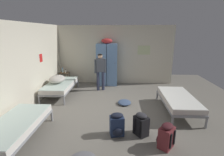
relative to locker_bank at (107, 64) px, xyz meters
The scene contains 15 objects.
ground_plane 2.79m from the locker_bank, 82.59° to the right, with size 9.20×9.20×0.00m, color slate.
room_backdrop 1.62m from the locker_bank, 130.03° to the right, with size 5.24×5.81×2.63m.
locker_bank is the anchor object (origin of this frame).
shelf_unit 2.02m from the locker_bank, behind, with size 0.38×0.30×0.57m.
bed_left_front 4.62m from the locker_bank, 111.42° to the right, with size 0.90×1.90×0.49m.
bed_left_rear 2.25m from the locker_bank, 140.32° to the right, with size 0.90×1.90×0.49m.
bed_right 3.54m from the locker_bank, 47.77° to the right, with size 0.90×1.90×0.49m.
bedding_heap 2.28m from the locker_bank, 142.13° to the right, with size 0.57×0.75×0.27m.
person_traveler 0.80m from the locker_bank, 105.37° to the right, with size 0.46×0.27×1.51m.
water_bottle 2.03m from the locker_bank, behind, with size 0.06×0.06×0.22m.
lotion_bottle 1.89m from the locker_bank, behind, with size 0.06×0.06×0.15m.
backpack_navy 4.00m from the locker_bank, 82.22° to the right, with size 0.36×0.38×0.55m.
backpack_black 4.07m from the locker_bank, 74.01° to the right, with size 0.41×0.41×0.55m.
backpack_maroon 4.62m from the locker_bank, 70.00° to the right, with size 0.42×0.41×0.55m.
clothes_pile_denim 2.43m from the locker_bank, 70.59° to the right, with size 0.44×0.51×0.11m.
Camera 1 is at (0.26, -4.80, 2.36)m, focal length 27.08 mm.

